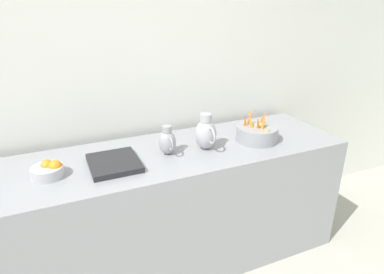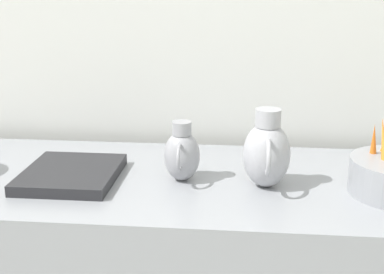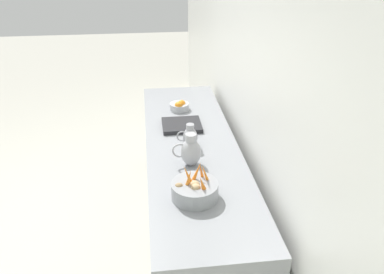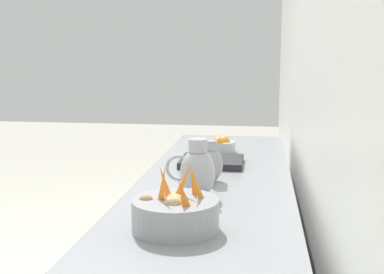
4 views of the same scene
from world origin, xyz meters
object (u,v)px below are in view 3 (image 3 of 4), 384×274
Objects in this scene: vegetable_colander at (195,190)px; orange_bowl at (180,106)px; metal_pitcher_short at (190,137)px; metal_pitcher_tall at (191,151)px.

vegetable_colander is 1.62× the size of orange_bowl.
orange_bowl is (-0.04, -1.42, -0.02)m from vegetable_colander.
metal_pitcher_short is at bearing -94.17° from vegetable_colander.
vegetable_colander is 1.20× the size of metal_pitcher_tall.
metal_pitcher_tall is at bearing 84.22° from metal_pitcher_short.
metal_pitcher_short is at bearing 90.96° from orange_bowl.
orange_bowl is at bearing -91.49° from vegetable_colander.
orange_bowl is 1.02m from metal_pitcher_tall.
vegetable_colander is 0.41m from metal_pitcher_tall.
metal_pitcher_tall is (0.02, 1.01, 0.07)m from orange_bowl.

